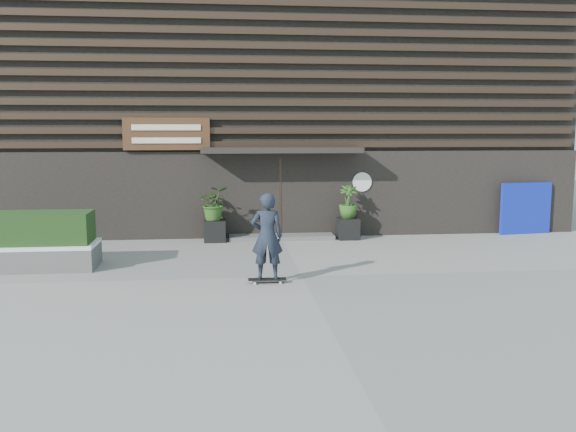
{
  "coord_description": "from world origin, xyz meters",
  "views": [
    {
      "loc": [
        -1.66,
        -12.77,
        3.11
      ],
      "look_at": [
        -0.14,
        1.49,
        1.1
      ],
      "focal_mm": 38.38,
      "sensor_mm": 36.0,
      "label": 1
    }
  ],
  "objects": [
    {
      "name": "entrance_step",
      "position": [
        0.0,
        4.6,
        0.06
      ],
      "size": [
        3.0,
        0.8,
        0.12
      ],
      "primitive_type": "cube",
      "color": "#525250",
      "rests_on": "ground"
    },
    {
      "name": "ground",
      "position": [
        0.0,
        0.0,
        0.0
      ],
      "size": [
        80.0,
        80.0,
        0.0
      ],
      "primitive_type": "plane",
      "color": "gray",
      "rests_on": "ground"
    },
    {
      "name": "blue_tarp",
      "position": [
        7.39,
        4.7,
        0.77
      ],
      "size": [
        1.65,
        0.35,
        1.55
      ],
      "primitive_type": "cube",
      "rotation": [
        0.0,
        0.0,
        0.14
      ],
      "color": "#0D1CAB",
      "rests_on": "ground"
    },
    {
      "name": "bamboo_left",
      "position": [
        -1.9,
        4.4,
        1.08
      ],
      "size": [
        0.86,
        0.75,
        0.96
      ],
      "primitive_type": "imported",
      "color": "#2D591E",
      "rests_on": "planter_pot_left"
    },
    {
      "name": "planter_pot_right",
      "position": [
        1.9,
        4.4,
        0.3
      ],
      "size": [
        0.6,
        0.6,
        0.6
      ],
      "primitive_type": "cube",
      "color": "black",
      "rests_on": "ground"
    },
    {
      "name": "hedge",
      "position": [
        -6.29,
        1.4,
        0.93
      ],
      "size": [
        3.3,
        1.0,
        0.7
      ],
      "primitive_type": "cube",
      "color": "#183413",
      "rests_on": "snow_layer"
    },
    {
      "name": "skateboarder",
      "position": [
        -0.78,
        -0.52,
        0.97
      ],
      "size": [
        0.78,
        0.46,
        1.86
      ],
      "color": "black",
      "rests_on": "ground"
    },
    {
      "name": "building",
      "position": [
        -0.0,
        9.96,
        3.99
      ],
      "size": [
        18.0,
        11.0,
        8.0
      ],
      "color": "black",
      "rests_on": "ground"
    },
    {
      "name": "bamboo_right",
      "position": [
        1.9,
        4.4,
        1.08
      ],
      "size": [
        0.54,
        0.54,
        0.96
      ],
      "primitive_type": "imported",
      "color": "#2D591E",
      "rests_on": "planter_pot_right"
    },
    {
      "name": "snow_layer",
      "position": [
        -6.29,
        1.4,
        0.54
      ],
      "size": [
        3.5,
        1.2,
        0.08
      ],
      "primitive_type": "cube",
      "color": "white",
      "rests_on": "raised_bed"
    },
    {
      "name": "planter_pot_left",
      "position": [
        -1.9,
        4.4,
        0.3
      ],
      "size": [
        0.6,
        0.6,
        0.6
      ],
      "primitive_type": "cube",
      "color": "black",
      "rests_on": "ground"
    },
    {
      "name": "raised_bed",
      "position": [
        -6.29,
        1.4,
        0.25
      ],
      "size": [
        3.5,
        1.2,
        0.5
      ],
      "primitive_type": "cube",
      "color": "#50504D",
      "rests_on": "ground"
    }
  ]
}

